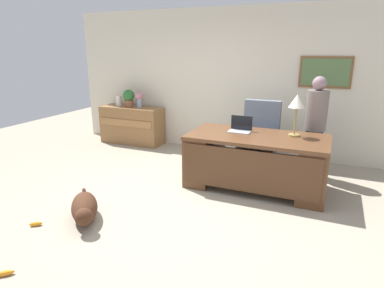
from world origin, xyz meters
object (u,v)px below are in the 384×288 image
at_px(dog_toy_bone, 36,224).
at_px(desk_lamp, 297,104).
at_px(laptop, 240,128).
at_px(person_standing, 315,127).
at_px(dog_toy_plush, 4,273).
at_px(desk, 256,160).
at_px(armchair, 259,139).
at_px(dog_lying, 84,208).
at_px(potted_plant, 129,97).
at_px(credenza, 132,125).
at_px(vase_empty, 119,101).
at_px(vase_with_flowers, 139,98).

bearing_deg(dog_toy_bone, desk_lamp, 42.11).
distance_m(laptop, dog_toy_bone, 2.97).
distance_m(person_standing, dog_toy_plush, 4.40).
xyz_separation_m(desk, desk_lamp, (0.47, 0.21, 0.81)).
relative_size(armchair, dog_lying, 1.65).
bearing_deg(desk, dog_toy_plush, -119.73).
bearing_deg(dog_toy_bone, desk, 45.24).
height_order(desk_lamp, dog_toy_bone, desk_lamp).
xyz_separation_m(desk, dog_lying, (-1.62, -1.75, -0.27)).
bearing_deg(dog_toy_bone, potted_plant, 105.54).
xyz_separation_m(credenza, vase_empty, (-0.31, 0.00, 0.50)).
height_order(dog_lying, vase_with_flowers, vase_with_flowers).
relative_size(armchair, dog_toy_bone, 8.08).
distance_m(desk, credenza, 3.24).
relative_size(laptop, dog_toy_bone, 2.28).
bearing_deg(desk_lamp, laptop, -176.47).
distance_m(dog_lying, laptop, 2.43).
relative_size(dog_lying, desk_lamp, 1.18).
height_order(laptop, dog_toy_bone, laptop).
relative_size(credenza, potted_plant, 3.71).
bearing_deg(potted_plant, credenza, -1.66).
height_order(vase_with_flowers, dog_toy_plush, vase_with_flowers).
relative_size(armchair, potted_plant, 3.15).
height_order(desk, potted_plant, potted_plant).
bearing_deg(laptop, desk_lamp, 3.53).
height_order(desk, desk_lamp, desk_lamp).
bearing_deg(laptop, vase_empty, 158.83).
relative_size(vase_with_flowers, potted_plant, 0.92).
bearing_deg(vase_with_flowers, dog_toy_bone, -78.53).
bearing_deg(vase_empty, credenza, -0.25).
height_order(dog_lying, desk_lamp, desk_lamp).
bearing_deg(armchair, dog_toy_plush, -111.70).
xyz_separation_m(credenza, dog_lying, (1.33, -3.06, -0.24)).
xyz_separation_m(vase_empty, potted_plant, (0.26, 0.00, 0.09)).
height_order(desk, dog_lying, desk).
height_order(desk, credenza, desk).
relative_size(desk, armchair, 1.71).
relative_size(desk_lamp, dog_toy_plush, 3.45).
bearing_deg(desk_lamp, dog_toy_plush, -124.49).
bearing_deg(vase_with_flowers, armchair, -9.85).
bearing_deg(desk, laptop, 150.02).
bearing_deg(dog_toy_plush, vase_empty, 111.70).
relative_size(person_standing, vase_empty, 7.05).
relative_size(credenza, person_standing, 0.85).
relative_size(credenza, armchair, 1.18).
height_order(laptop, vase_with_flowers, vase_with_flowers).
bearing_deg(desk, dog_lying, -132.93).
xyz_separation_m(desk, potted_plant, (-3.01, 1.32, 0.55)).
bearing_deg(armchair, desk, -80.53).
distance_m(armchair, desk_lamp, 1.16).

